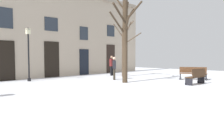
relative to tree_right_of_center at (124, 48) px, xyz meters
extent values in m
plane|color=white|center=(-4.33, -4.42, -2.24)|extent=(33.43, 33.43, 0.00)
cube|color=tan|center=(-4.33, 3.78, 1.32)|extent=(20.89, 0.40, 7.12)
cube|color=black|center=(-7.69, 3.56, -0.92)|extent=(1.12, 0.08, 2.64)
cube|color=#262D38|center=(-7.69, 3.56, 1.87)|extent=(1.01, 0.06, 1.33)
cube|color=black|center=(-4.29, 3.56, -0.87)|extent=(1.25, 0.08, 2.72)
cube|color=#262D38|center=(-4.29, 3.56, 1.79)|extent=(1.12, 0.06, 1.02)
cube|color=black|center=(-1.13, 3.56, -1.13)|extent=(0.97, 0.08, 2.21)
cube|color=#262D38|center=(-1.13, 3.56, 1.33)|extent=(0.88, 0.06, 1.12)
cube|color=black|center=(2.19, 3.56, -0.88)|extent=(1.09, 0.08, 2.71)
cube|color=#262D38|center=(2.19, 3.56, 1.81)|extent=(0.98, 0.06, 1.06)
cylinder|color=#4C3D2D|center=(0.00, 0.05, -0.23)|extent=(0.24, 0.24, 4.02)
cylinder|color=#4C3D2D|center=(0.12, -0.36, 1.67)|extent=(0.34, 0.90, 0.91)
cylinder|color=#4C3D2D|center=(0.16, -0.68, 0.72)|extent=(0.41, 1.53, 0.90)
cylinder|color=#4C3D2D|center=(-0.27, 0.34, 1.37)|extent=(0.63, 0.67, 1.14)
cylinder|color=#4C3D2D|center=(0.44, 0.36, 0.79)|extent=(0.95, 0.71, 0.60)
cylinder|color=#4C3D2D|center=(-0.32, -0.58, 1.31)|extent=(0.73, 1.34, 1.16)
cylinder|color=#382B1E|center=(-3.10, -2.74, 0.25)|extent=(0.31, 0.31, 4.98)
cylinder|color=#382B1E|center=(-2.66, -2.49, 2.16)|extent=(1.01, 0.64, 1.45)
cylinder|color=#382B1E|center=(-2.72, -2.79, 1.86)|extent=(0.87, 0.21, 1.01)
cylinder|color=#382B1E|center=(-2.81, -3.14, 2.07)|extent=(0.74, 0.95, 1.25)
cylinder|color=#382B1E|center=(-3.68, -2.65, 1.30)|extent=(1.24, 0.29, 1.30)
cylinder|color=#382B1E|center=(-3.15, -2.33, 2.63)|extent=(0.20, 0.92, 1.18)
cylinder|color=#382B1E|center=(-3.84, -2.94, 1.84)|extent=(1.56, 0.52, 0.97)
cylinder|color=#382B1E|center=(-3.42, -3.15, 1.27)|extent=(0.77, 0.94, 0.83)
cylinder|color=black|center=(-6.79, 2.26, -0.72)|extent=(0.10, 0.10, 3.03)
cylinder|color=black|center=(-6.79, 2.26, -2.14)|extent=(0.22, 0.22, 0.20)
cube|color=beige|center=(-6.79, 2.26, 0.97)|extent=(0.24, 0.24, 0.36)
cone|color=black|center=(-6.79, 2.26, 1.15)|extent=(0.30, 0.30, 0.14)
cube|color=#51331E|center=(1.30, -5.10, -1.80)|extent=(1.21, 1.78, 0.05)
cube|color=#51331E|center=(1.48, -5.00, -1.56)|extent=(0.90, 1.62, 0.39)
cube|color=black|center=(0.92, -4.36, -2.02)|extent=(0.38, 0.24, 0.44)
torus|color=black|center=(0.77, -4.44, -2.16)|extent=(0.11, 0.16, 0.17)
cube|color=black|center=(1.68, -5.83, -2.02)|extent=(0.38, 0.24, 0.44)
torus|color=black|center=(1.53, -5.91, -2.16)|extent=(0.11, 0.16, 0.17)
cube|color=#3D2819|center=(-0.97, -6.24, -1.81)|extent=(1.55, 0.59, 0.05)
cube|color=#3D2819|center=(-0.99, -6.45, -1.55)|extent=(1.52, 0.26, 0.44)
cube|color=black|center=(-0.28, -6.29, -2.02)|extent=(0.09, 0.42, 0.43)
torus|color=black|center=(-0.26, -6.11, -2.16)|extent=(0.17, 0.04, 0.17)
cube|color=black|center=(-1.67, -6.18, -2.02)|extent=(0.09, 0.42, 0.43)
torus|color=black|center=(-1.66, -6.00, -2.16)|extent=(0.17, 0.04, 0.17)
cylinder|color=black|center=(0.02, 1.28, -1.84)|extent=(0.14, 0.14, 0.79)
cylinder|color=black|center=(-0.16, 1.26, -1.84)|extent=(0.14, 0.14, 0.79)
cube|color=#591919|center=(-0.07, 1.27, -1.14)|extent=(0.41, 0.27, 0.61)
sphere|color=#9E755B|center=(-0.07, 1.27, -0.70)|extent=(0.22, 0.22, 0.22)
cylinder|color=#2D271E|center=(-2.41, -1.21, -1.86)|extent=(0.14, 0.14, 0.75)
cylinder|color=#2D271E|center=(-2.28, -1.08, -1.86)|extent=(0.14, 0.14, 0.75)
cube|color=black|center=(-2.35, -1.14, -1.19)|extent=(0.42, 0.43, 0.58)
sphere|color=beige|center=(-2.35, -1.14, -0.77)|extent=(0.21, 0.21, 0.21)
camera|label=1|loc=(-13.68, -11.72, -0.60)|focal=36.40mm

